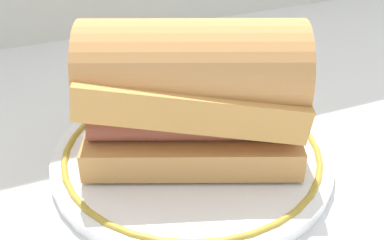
% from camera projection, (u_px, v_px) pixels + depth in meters
% --- Properties ---
extents(ground_plane, '(1.50, 1.50, 0.00)m').
position_uv_depth(ground_plane, '(206.00, 168.00, 0.45)').
color(ground_plane, silver).
extents(plate, '(0.25, 0.25, 0.01)m').
position_uv_depth(plate, '(192.00, 154.00, 0.45)').
color(plate, white).
rests_on(plate, ground_plane).
extents(sausage_sandwich, '(0.21, 0.16, 0.12)m').
position_uv_depth(sausage_sandwich, '(192.00, 91.00, 0.42)').
color(sausage_sandwich, tan).
rests_on(sausage_sandwich, plate).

